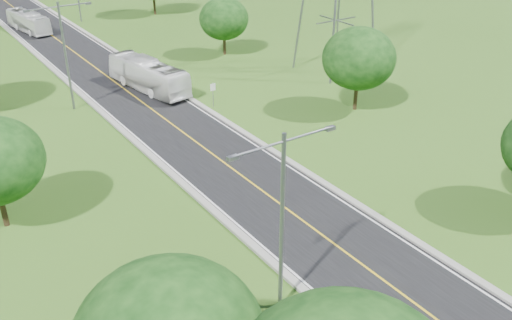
{
  "coord_description": "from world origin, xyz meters",
  "views": [
    {
      "loc": [
        -19.91,
        -6.28,
        20.54
      ],
      "look_at": [
        -0.9,
        21.75,
        3.0
      ],
      "focal_mm": 40.0,
      "sensor_mm": 36.0,
      "label": 1
    }
  ],
  "objects": [
    {
      "name": "bus_inbound",
      "position": [
        -1.85,
        76.25,
        1.41
      ],
      "size": [
        3.67,
        9.94,
        2.71
      ],
      "primitive_type": "imported",
      "rotation": [
        0.0,
        0.0,
        0.15
      ],
      "color": "white",
      "rests_on": "road"
    },
    {
      "name": "tree_rc",
      "position": [
        15.0,
        52.0,
        4.33
      ],
      "size": [
        5.88,
        5.88,
        6.84
      ],
      "color": "black",
      "rests_on": "ground"
    },
    {
      "name": "bus_outbound",
      "position": [
        2.05,
        45.58,
        1.62
      ],
      "size": [
        4.35,
        11.47,
        3.12
      ],
      "primitive_type": "imported",
      "rotation": [
        0.0,
        0.0,
        3.3
      ],
      "color": "white",
      "rests_on": "road"
    },
    {
      "name": "curb_right",
      "position": [
        4.25,
        66.0,
        0.11
      ],
      "size": [
        0.5,
        150.0,
        0.22
      ],
      "primitive_type": "cube",
      "color": "gray",
      "rests_on": "ground"
    },
    {
      "name": "curb_left",
      "position": [
        -4.25,
        66.0,
        0.11
      ],
      "size": [
        0.5,
        150.0,
        0.22
      ],
      "primitive_type": "cube",
      "color": "gray",
      "rests_on": "ground"
    },
    {
      "name": "road",
      "position": [
        0.0,
        66.0,
        0.03
      ],
      "size": [
        8.0,
        150.0,
        0.06
      ],
      "primitive_type": "cube",
      "color": "black",
      "rests_on": "ground"
    },
    {
      "name": "tree_rb",
      "position": [
        16.0,
        30.0,
        4.95
      ],
      "size": [
        6.72,
        6.72,
        7.82
      ],
      "color": "black",
      "rests_on": "ground"
    },
    {
      "name": "streetlight_near_left",
      "position": [
        -6.0,
        12.0,
        5.94
      ],
      "size": [
        5.9,
        0.25,
        10.0
      ],
      "color": "slate",
      "rests_on": "ground"
    },
    {
      "name": "ground",
      "position": [
        0.0,
        60.0,
        0.0
      ],
      "size": [
        260.0,
        260.0,
        0.0
      ],
      "primitive_type": "plane",
      "color": "#315818",
      "rests_on": "ground"
    },
    {
      "name": "speed_limit_sign",
      "position": [
        5.2,
        37.98,
        1.6
      ],
      "size": [
        0.55,
        0.09,
        2.4
      ],
      "color": "slate",
      "rests_on": "ground"
    },
    {
      "name": "streetlight_mid_left",
      "position": [
        -6.0,
        45.0,
        5.94
      ],
      "size": [
        5.9,
        0.25,
        10.0
      ],
      "color": "slate",
      "rests_on": "ground"
    }
  ]
}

